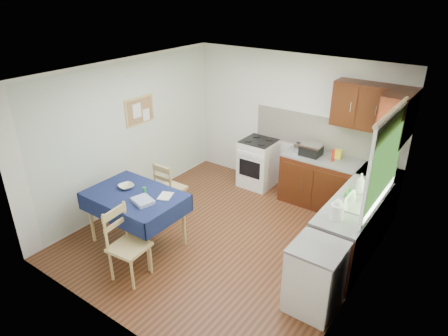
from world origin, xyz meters
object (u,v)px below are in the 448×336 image
Objects in this scene: toaster at (302,148)px; dish_rack at (349,205)px; chair_near at (126,242)px; dining_table at (135,200)px; kettle at (337,211)px; chair_far at (169,187)px; sandwich_press at (311,150)px.

dish_rack reaches higher than toaster.
chair_near is at bearing -159.33° from dish_rack.
dish_rack is (1.31, -1.30, -0.06)m from toaster.
dining_table is 4.96× the size of kettle.
chair_near is 2.71m from kettle.
chair_near is at bearing -144.89° from kettle.
chair_far reaches higher than dining_table.
chair_far is 3.39× the size of kettle.
sandwich_press is 2.01m from kettle.
toaster is 1.84m from dish_rack.
dining_table is at bearing 30.64° from chair_near.
chair_near is at bearing -91.32° from sandwich_press.
chair_far is at bearing 17.33° from chair_near.
toaster reaches higher than dining_table.
dish_rack is at bearing -54.71° from chair_near.
chair_near is at bearing -112.69° from toaster.
kettle is at bearing -39.42° from sandwich_press.
dining_table is 3.39× the size of dish_rack.
toaster is 0.83× the size of kettle.
chair_near reaches higher than chair_far.
chair_far is at bearing -117.64° from sandwich_press.
kettle reaches higher than dish_rack.
chair_far is 2.86m from kettle.
kettle is (2.18, 1.53, 0.49)m from chair_near.
chair_far is at bearing 168.24° from dish_rack.
toaster is 0.57× the size of dish_rack.
kettle is at bearing -59.72° from toaster.
sandwich_press is at bearing -24.18° from chair_near.
sandwich_press reaches higher than dish_rack.
kettle is (1.28, -1.68, 0.04)m from toaster.
sandwich_press reaches higher than dining_table.
kettle is at bearing -114.74° from dish_rack.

